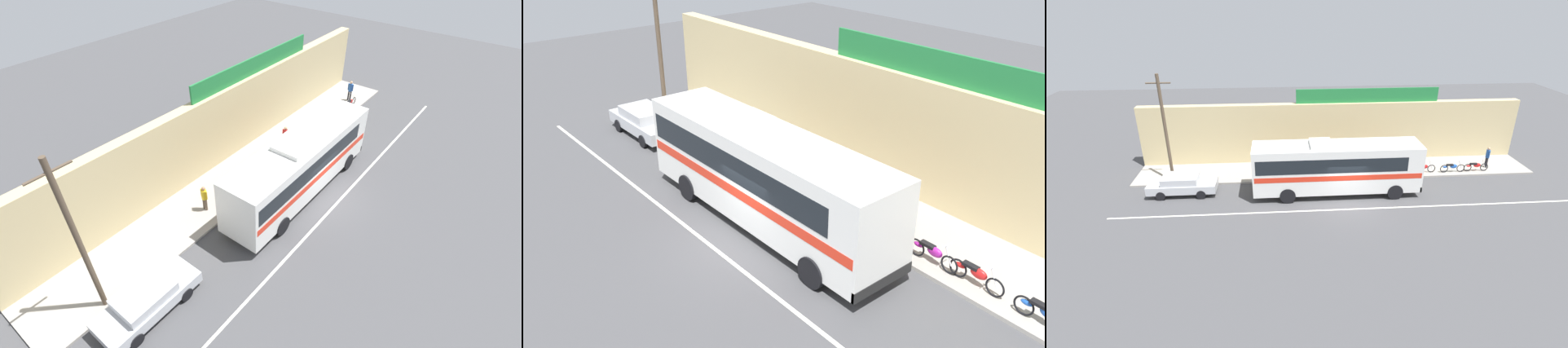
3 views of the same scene
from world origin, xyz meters
TOP-DOWN VIEW (x-y plane):
  - ground_plane at (0.00, 0.00)m, footprint 70.00×70.00m
  - sidewalk_slab at (0.00, 5.20)m, footprint 30.00×3.60m
  - storefront_facade at (0.00, 7.35)m, footprint 30.00×0.70m
  - storefront_billboard at (2.69, 7.35)m, footprint 11.17×0.12m
  - road_center_stripe at (0.00, -0.80)m, footprint 30.00×0.14m
  - intercity_bus at (-0.58, 1.54)m, footprint 11.21×2.62m
  - parked_car at (-10.98, 2.20)m, footprint 4.56×1.89m
  - utility_pole at (-12.03, 3.88)m, footprint 1.60×0.22m
  - motorcycle_orange at (4.99, 3.95)m, footprint 1.88×0.56m
  - motorcycle_black at (8.76, 3.92)m, footprint 1.92×0.56m
  - motorcycle_blue at (6.53, 4.02)m, footprint 1.88×0.56m
  - motorcycle_green at (10.64, 3.98)m, footprint 1.93×0.56m
  - pedestrian_near_shop at (2.68, 4.76)m, footprint 0.30×0.48m
  - pedestrian_far_right at (11.82, 4.65)m, footprint 0.30×0.48m
  - pedestrian_by_curb at (-5.11, 4.67)m, footprint 0.30×0.48m

SIDE VIEW (x-z plane):
  - ground_plane at x=0.00m, z-range 0.00..0.00m
  - road_center_stripe at x=0.00m, z-range 0.00..0.01m
  - sidewalk_slab at x=0.00m, z-range 0.00..0.14m
  - motorcycle_orange at x=4.99m, z-range 0.09..1.04m
  - motorcycle_black at x=8.76m, z-range 0.09..1.04m
  - motorcycle_blue at x=6.53m, z-range 0.09..1.04m
  - motorcycle_green at x=10.64m, z-range 0.09..1.04m
  - parked_car at x=-10.98m, z-range 0.05..1.42m
  - pedestrian_by_curb at x=-5.11m, z-range 0.26..1.85m
  - pedestrian_near_shop at x=2.68m, z-range 0.27..1.88m
  - pedestrian_far_right at x=11.82m, z-range 0.27..1.94m
  - intercity_bus at x=-0.58m, z-range 0.17..3.96m
  - storefront_facade at x=0.00m, z-range 0.00..4.80m
  - utility_pole at x=-12.03m, z-range 0.27..8.00m
  - storefront_billboard at x=2.69m, z-range 4.80..5.90m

